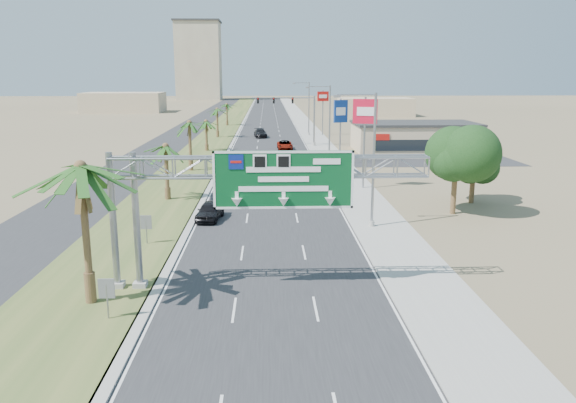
# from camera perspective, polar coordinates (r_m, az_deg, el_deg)

# --- Properties ---
(ground) EXTENTS (600.00, 600.00, 0.00)m
(ground) POSITION_cam_1_polar(r_m,az_deg,el_deg) (21.78, -1.08, -18.31)
(ground) COLOR #8C7A59
(ground) RESTS_ON ground
(road) EXTENTS (12.00, 300.00, 0.02)m
(road) POSITION_cam_1_polar(r_m,az_deg,el_deg) (129.15, -1.94, 7.72)
(road) COLOR #28282B
(road) RESTS_ON ground
(sidewalk_right) EXTENTS (4.00, 300.00, 0.10)m
(sidewalk_right) POSITION_cam_1_polar(r_m,az_deg,el_deg) (129.45, 1.86, 7.75)
(sidewalk_right) COLOR #9E9B93
(sidewalk_right) RESTS_ON ground
(median_grass) EXTENTS (7.00, 300.00, 0.12)m
(median_grass) POSITION_cam_1_polar(r_m,az_deg,el_deg) (129.51, -6.41, 7.68)
(median_grass) COLOR #415927
(median_grass) RESTS_ON ground
(opposing_road) EXTENTS (8.00, 300.00, 0.02)m
(opposing_road) POSITION_cam_1_polar(r_m,az_deg,el_deg) (130.23, -9.51, 7.59)
(opposing_road) COLOR #28282B
(opposing_road) RESTS_ON ground
(sign_gantry) EXTENTS (16.75, 1.24, 7.50)m
(sign_gantry) POSITION_cam_1_polar(r_m,az_deg,el_deg) (29.06, -3.57, 2.45)
(sign_gantry) COLOR gray
(sign_gantry) RESTS_ON ground
(palm_near) EXTENTS (5.70, 5.70, 8.35)m
(palm_near) POSITION_cam_1_polar(r_m,az_deg,el_deg) (28.44, -20.34, 3.24)
(palm_near) COLOR brown
(palm_near) RESTS_ON ground
(palm_row_b) EXTENTS (3.99, 3.99, 5.95)m
(palm_row_b) POSITION_cam_1_polar(r_m,az_deg,el_deg) (51.88, -12.33, 5.41)
(palm_row_b) COLOR brown
(palm_row_b) RESTS_ON ground
(palm_row_c) EXTENTS (3.99, 3.99, 6.75)m
(palm_row_c) POSITION_cam_1_polar(r_m,az_deg,el_deg) (67.53, -9.99, 7.80)
(palm_row_c) COLOR brown
(palm_row_c) RESTS_ON ground
(palm_row_d) EXTENTS (3.99, 3.99, 5.45)m
(palm_row_d) POSITION_cam_1_polar(r_m,az_deg,el_deg) (85.44, -8.33, 8.01)
(palm_row_d) COLOR brown
(palm_row_d) RESTS_ON ground
(palm_row_e) EXTENTS (3.99, 3.99, 6.15)m
(palm_row_e) POSITION_cam_1_polar(r_m,az_deg,el_deg) (104.25, -7.22, 9.24)
(palm_row_e) COLOR brown
(palm_row_e) RESTS_ON ground
(palm_row_f) EXTENTS (3.99, 3.99, 5.75)m
(palm_row_f) POSITION_cam_1_polar(r_m,az_deg,el_deg) (129.16, -6.24, 9.74)
(palm_row_f) COLOR brown
(palm_row_f) RESTS_ON ground
(streetlight_near) EXTENTS (3.27, 0.44, 10.00)m
(streetlight_near) POSITION_cam_1_polar(r_m,az_deg,el_deg) (41.88, 8.41, 3.60)
(streetlight_near) COLOR gray
(streetlight_near) RESTS_ON ground
(streetlight_mid) EXTENTS (3.27, 0.44, 10.00)m
(streetlight_mid) POSITION_cam_1_polar(r_m,az_deg,el_deg) (71.37, 4.08, 7.43)
(streetlight_mid) COLOR gray
(streetlight_mid) RESTS_ON ground
(streetlight_far) EXTENTS (3.27, 0.44, 10.00)m
(streetlight_far) POSITION_cam_1_polar(r_m,az_deg,el_deg) (107.13, 2.03, 9.20)
(streetlight_far) COLOR gray
(streetlight_far) RESTS_ON ground
(signal_mast) EXTENTS (10.28, 0.71, 8.00)m
(signal_mast) POSITION_cam_1_polar(r_m,az_deg,el_deg) (91.02, 1.40, 8.69)
(signal_mast) COLOR gray
(signal_mast) RESTS_ON ground
(store_building) EXTENTS (18.00, 10.00, 4.00)m
(store_building) POSITION_cam_1_polar(r_m,az_deg,el_deg) (88.03, 12.69, 6.39)
(store_building) COLOR tan
(store_building) RESTS_ON ground
(oak_near) EXTENTS (4.50, 4.50, 6.80)m
(oak_near) POSITION_cam_1_polar(r_m,az_deg,el_deg) (47.68, 16.70, 4.10)
(oak_near) COLOR brown
(oak_near) RESTS_ON ground
(oak_far) EXTENTS (3.50, 3.50, 5.60)m
(oak_far) POSITION_cam_1_polar(r_m,az_deg,el_deg) (52.51, 18.38, 3.95)
(oak_far) COLOR brown
(oak_far) RESTS_ON ground
(median_signback_a) EXTENTS (0.75, 0.08, 2.08)m
(median_signback_a) POSITION_cam_1_polar(r_m,az_deg,el_deg) (27.57, -17.95, -8.69)
(median_signback_a) COLOR gray
(median_signback_a) RESTS_ON ground
(median_signback_b) EXTENTS (0.75, 0.08, 2.08)m
(median_signback_b) POSITION_cam_1_polar(r_m,az_deg,el_deg) (38.82, -14.22, -2.27)
(median_signback_b) COLOR gray
(median_signback_b) RESTS_ON ground
(tower_distant) EXTENTS (20.00, 16.00, 35.00)m
(tower_distant) POSITION_cam_1_polar(r_m,az_deg,el_deg) (270.60, -9.06, 13.88)
(tower_distant) COLOR tan
(tower_distant) RESTS_ON ground
(building_distant_left) EXTENTS (24.00, 14.00, 6.00)m
(building_distant_left) POSITION_cam_1_polar(r_m,az_deg,el_deg) (184.36, -16.33, 9.65)
(building_distant_left) COLOR tan
(building_distant_left) RESTS_ON ground
(building_distant_right) EXTENTS (20.00, 12.00, 5.00)m
(building_distant_right) POSITION_cam_1_polar(r_m,az_deg,el_deg) (161.76, 8.85, 9.47)
(building_distant_right) COLOR tan
(building_distant_right) RESTS_ON ground
(car_left_lane) EXTENTS (2.26, 4.44, 1.45)m
(car_left_lane) POSITION_cam_1_polar(r_m,az_deg,el_deg) (44.84, -7.95, -0.96)
(car_left_lane) COLOR black
(car_left_lane) RESTS_ON ground
(car_mid_lane) EXTENTS (1.69, 3.98, 1.28)m
(car_mid_lane) POSITION_cam_1_polar(r_m,az_deg,el_deg) (66.12, -0.68, 3.50)
(car_mid_lane) COLOR maroon
(car_mid_lane) RESTS_ON ground
(car_right_lane) EXTENTS (2.38, 4.92, 1.35)m
(car_right_lane) POSITION_cam_1_polar(r_m,az_deg,el_deg) (86.99, -0.33, 5.74)
(car_right_lane) COLOR gray
(car_right_lane) RESTS_ON ground
(car_far) EXTENTS (2.67, 5.43, 1.52)m
(car_far) POSITION_cam_1_polar(r_m,az_deg,el_deg) (104.34, -2.82, 6.94)
(car_far) COLOR black
(car_far) RESTS_ON ground
(pole_sign_red_near) EXTENTS (2.38, 1.02, 9.16)m
(pole_sign_red_near) POSITION_cam_1_polar(r_m,az_deg,el_deg) (56.38, 7.83, 8.51)
(pole_sign_red_near) COLOR gray
(pole_sign_red_near) RESTS_ON ground
(pole_sign_blue) EXTENTS (1.97, 1.03, 8.19)m
(pole_sign_blue) POSITION_cam_1_polar(r_m,az_deg,el_deg) (76.75, 5.37, 8.85)
(pole_sign_blue) COLOR gray
(pole_sign_blue) RESTS_ON ground
(pole_sign_red_far) EXTENTS (2.21, 0.84, 8.46)m
(pole_sign_red_far) POSITION_cam_1_polar(r_m,az_deg,el_deg) (107.32, 3.57, 10.26)
(pole_sign_red_far) COLOR gray
(pole_sign_red_far) RESTS_ON ground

